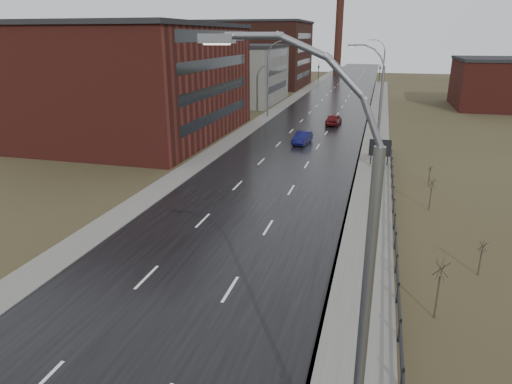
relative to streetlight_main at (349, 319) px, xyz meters
The scene contains 23 objects.
road 58.93m from the streetlight_main, 98.31° to the left, with size 14.00×300.00×0.06m, color black.
sidewalk_right 33.54m from the streetlight_main, 89.78° to the left, with size 3.20×180.00×0.18m, color #595651.
curb_right 33.57m from the streetlight_main, 92.42° to the left, with size 0.16×180.00×0.18m, color slate.
sidewalk_left 60.65m from the streetlight_main, 106.04° to the left, with size 2.40×260.00×0.12m, color #595651.
warehouse_near 52.13m from the streetlight_main, 124.42° to the left, with size 22.44×28.56×13.50m.
warehouse_mid 80.48m from the streetlight_main, 109.20° to the left, with size 16.32×20.40×10.50m.
warehouse_far 110.59m from the streetlight_main, 106.53° to the left, with size 26.52×24.48×15.50m.
building_right 82.95m from the streetlight_main, 74.74° to the left, with size 18.36×16.32×8.50m.
smokestack 149.01m from the streetlight_main, 95.58° to the left, with size 2.70×2.70×30.70m.
streetlight_main is the anchor object (origin of this frame).
streetlight_right_mid 34.01m from the streetlight_main, 89.95° to the left, with size 3.36×0.28×11.35m.
streetlight_left 62.15m from the streetlight_main, 105.08° to the left, with size 3.36×0.28×11.35m.
streetlight_right_far 88.01m from the streetlight_main, 89.98° to the left, with size 3.36×0.28×11.35m.
guardrail 17.27m from the streetlight_main, 83.61° to the left, with size 0.10×53.05×1.10m.
shrub_c 11.64m from the streetlight_main, 71.39° to the left, with size 0.68×0.71×2.88m.
shrub_d 16.83m from the streetlight_main, 67.92° to the left, with size 0.47×0.49×1.96m.
shrub_e 25.10m from the streetlight_main, 79.85° to the left, with size 0.58×0.61×2.44m.
shrub_f 31.41m from the streetlight_main, 81.06° to the left, with size 0.41×0.43×1.68m.
billboard 35.63m from the streetlight_main, 88.98° to the left, with size 2.04×0.17×2.68m.
traffic_light_left 119.16m from the streetlight_main, 97.95° to the left, with size 0.58×2.73×5.30m.
traffic_light_right 118.01m from the streetlight_main, 90.23° to the left, with size 0.58×2.73×5.30m.
car_near 44.11m from the streetlight_main, 100.72° to the left, with size 1.49×4.27×1.41m, color #0C0D3D.
car_far 56.47m from the streetlight_main, 95.98° to the left, with size 1.88×4.66×1.59m, color #510D10.
Camera 1 is at (8.73, -6.88, 12.01)m, focal length 32.00 mm.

